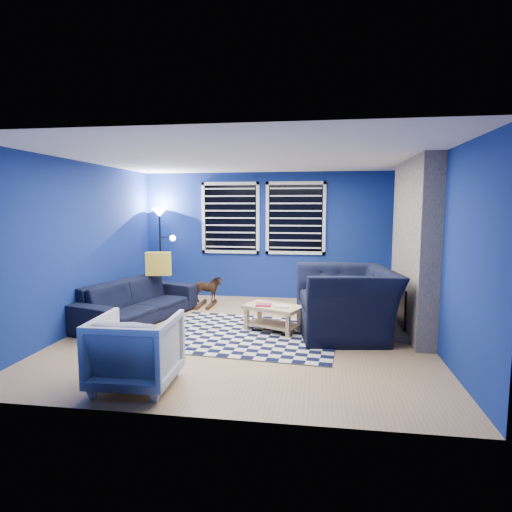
{
  "coord_description": "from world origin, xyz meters",
  "views": [
    {
      "loc": [
        1.01,
        -5.94,
        1.84
      ],
      "look_at": [
        0.09,
        0.3,
        1.1
      ],
      "focal_mm": 30.0,
      "sensor_mm": 36.0,
      "label": 1
    }
  ],
  "objects": [
    {
      "name": "floor",
      "position": [
        0.0,
        0.0,
        0.0
      ],
      "size": [
        5.0,
        5.0,
        0.0
      ],
      "primitive_type": "plane",
      "color": "tan",
      "rests_on": "ground"
    },
    {
      "name": "ceiling",
      "position": [
        0.0,
        0.0,
        2.5
      ],
      "size": [
        5.0,
        5.0,
        0.0
      ],
      "primitive_type": "plane",
      "rotation": [
        3.14,
        0.0,
        0.0
      ],
      "color": "white",
      "rests_on": "wall_back"
    },
    {
      "name": "wall_back",
      "position": [
        0.0,
        2.5,
        1.25
      ],
      "size": [
        5.0,
        0.0,
        5.0
      ],
      "primitive_type": "plane",
      "rotation": [
        1.57,
        0.0,
        0.0
      ],
      "color": "navy",
      "rests_on": "floor"
    },
    {
      "name": "wall_left",
      "position": [
        -2.5,
        0.0,
        1.25
      ],
      "size": [
        0.0,
        5.0,
        5.0
      ],
      "primitive_type": "plane",
      "rotation": [
        1.57,
        0.0,
        1.57
      ],
      "color": "navy",
      "rests_on": "floor"
    },
    {
      "name": "wall_right",
      "position": [
        2.5,
        0.0,
        1.25
      ],
      "size": [
        0.0,
        5.0,
        5.0
      ],
      "primitive_type": "plane",
      "rotation": [
        1.57,
        0.0,
        -1.57
      ],
      "color": "navy",
      "rests_on": "floor"
    },
    {
      "name": "fireplace",
      "position": [
        2.36,
        0.5,
        1.2
      ],
      "size": [
        0.65,
        2.0,
        2.5
      ],
      "color": "gray",
      "rests_on": "floor"
    },
    {
      "name": "window_left",
      "position": [
        -0.75,
        2.46,
        1.6
      ],
      "size": [
        1.17,
        0.06,
        1.42
      ],
      "color": "black",
      "rests_on": "wall_back"
    },
    {
      "name": "window_right",
      "position": [
        0.55,
        2.46,
        1.6
      ],
      "size": [
        1.17,
        0.06,
        1.42
      ],
      "color": "black",
      "rests_on": "wall_back"
    },
    {
      "name": "tv",
      "position": [
        2.45,
        2.0,
        1.4
      ],
      "size": [
        0.07,
        1.0,
        0.58
      ],
      "color": "black",
      "rests_on": "wall_right"
    },
    {
      "name": "rug",
      "position": [
        0.03,
        -0.06,
        0.01
      ],
      "size": [
        2.68,
        2.23,
        0.02
      ],
      "primitive_type": "cube",
      "rotation": [
        0.0,
        0.0,
        -0.09
      ],
      "color": "black",
      "rests_on": "floor"
    },
    {
      "name": "sofa",
      "position": [
        -1.87,
        0.43,
        0.32
      ],
      "size": [
        2.37,
        1.46,
        0.65
      ],
      "primitive_type": "imported",
      "rotation": [
        0.0,
        0.0,
        1.28
      ],
      "color": "black",
      "rests_on": "floor"
    },
    {
      "name": "armchair_big",
      "position": [
        1.41,
        0.18,
        0.48
      ],
      "size": [
        1.64,
        1.49,
        0.96
      ],
      "primitive_type": "imported",
      "rotation": [
        0.0,
        0.0,
        -1.42
      ],
      "color": "black",
      "rests_on": "floor"
    },
    {
      "name": "armchair_bent",
      "position": [
        -0.82,
        -1.94,
        0.37
      ],
      "size": [
        0.82,
        0.84,
        0.75
      ],
      "primitive_type": "imported",
      "rotation": [
        0.0,
        0.0,
        3.17
      ],
      "color": "gray",
      "rests_on": "floor"
    },
    {
      "name": "rocking_horse",
      "position": [
        -1.03,
        1.56,
        0.32
      ],
      "size": [
        0.37,
        0.62,
        0.49
      ],
      "primitive_type": "imported",
      "rotation": [
        0.0,
        0.0,
        1.77
      ],
      "color": "#402914",
      "rests_on": "floor"
    },
    {
      "name": "coffee_table",
      "position": [
        0.36,
        0.16,
        0.28
      ],
      "size": [
        0.94,
        0.76,
        0.41
      ],
      "rotation": [
        0.0,
        0.0,
        -0.41
      ],
      "color": "tan",
      "rests_on": "rug"
    },
    {
      "name": "cabinet",
      "position": [
        1.27,
        2.25,
        0.25
      ],
      "size": [
        0.63,
        0.47,
        0.57
      ],
      "rotation": [
        0.0,
        0.0,
        0.16
      ],
      "color": "tan",
      "rests_on": "floor"
    },
    {
      "name": "floor_lamp",
      "position": [
        -2.13,
        2.25,
        1.47
      ],
      "size": [
        0.49,
        0.3,
        1.8
      ],
      "color": "black",
      "rests_on": "floor"
    },
    {
      "name": "throw_pillow",
      "position": [
        -1.72,
        1.03,
        0.85
      ],
      "size": [
        0.44,
        0.19,
        0.4
      ],
      "primitive_type": "cube",
      "rotation": [
        0.0,
        0.0,
        0.16
      ],
      "color": "yellow",
      "rests_on": "sofa"
    }
  ]
}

